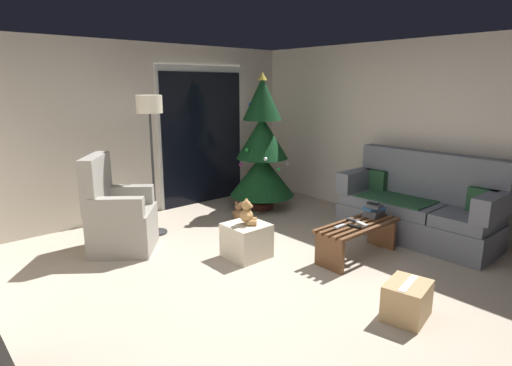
# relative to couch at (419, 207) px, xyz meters

# --- Properties ---
(ground_plane) EXTENTS (7.00, 7.00, 0.00)m
(ground_plane) POSITION_rel_couch_xyz_m (-2.32, 0.22, -0.40)
(ground_plane) COLOR #B2A38E
(wall_back) EXTENTS (5.72, 0.12, 2.50)m
(wall_back) POSITION_rel_couch_xyz_m (-2.32, 3.28, 0.85)
(wall_back) COLOR beige
(wall_back) RESTS_ON ground
(wall_right) EXTENTS (0.12, 6.00, 2.50)m
(wall_right) POSITION_rel_couch_xyz_m (0.54, 0.22, 0.85)
(wall_right) COLOR beige
(wall_right) RESTS_ON ground
(patio_door_frame) EXTENTS (1.60, 0.02, 2.20)m
(patio_door_frame) POSITION_rel_couch_xyz_m (-1.07, 3.21, 0.70)
(patio_door_frame) COLOR silver
(patio_door_frame) RESTS_ON ground
(patio_door_glass) EXTENTS (1.50, 0.02, 2.10)m
(patio_door_glass) POSITION_rel_couch_xyz_m (-1.07, 3.19, 0.65)
(patio_door_glass) COLOR black
(patio_door_glass) RESTS_ON ground
(couch) EXTENTS (0.80, 1.95, 1.08)m
(couch) POSITION_rel_couch_xyz_m (0.00, 0.00, 0.00)
(couch) COLOR slate
(couch) RESTS_ON ground
(coffee_table) EXTENTS (1.10, 0.40, 0.40)m
(coffee_table) POSITION_rel_couch_xyz_m (-1.09, 0.13, -0.13)
(coffee_table) COLOR brown
(coffee_table) RESTS_ON ground
(remote_graphite) EXTENTS (0.06, 0.16, 0.02)m
(remote_graphite) POSITION_rel_couch_xyz_m (-1.06, 0.22, 0.01)
(remote_graphite) COLOR #333338
(remote_graphite) RESTS_ON coffee_table
(remote_black) EXTENTS (0.05, 0.16, 0.02)m
(remote_black) POSITION_rel_couch_xyz_m (-1.22, 0.09, 0.01)
(remote_black) COLOR black
(remote_black) RESTS_ON coffee_table
(remote_white) EXTENTS (0.08, 0.16, 0.02)m
(remote_white) POSITION_rel_couch_xyz_m (-1.10, 0.08, 0.01)
(remote_white) COLOR silver
(remote_white) RESTS_ON coffee_table
(remote_silver) EXTENTS (0.16, 0.05, 0.02)m
(remote_silver) POSITION_rel_couch_xyz_m (-1.35, 0.18, 0.01)
(remote_silver) COLOR #ADADB2
(remote_silver) RESTS_ON coffee_table
(book_stack) EXTENTS (0.29, 0.21, 0.14)m
(book_stack) POSITION_rel_couch_xyz_m (-0.72, 0.17, 0.06)
(book_stack) COLOR #4C4C51
(book_stack) RESTS_ON coffee_table
(cell_phone) EXTENTS (0.07, 0.15, 0.01)m
(cell_phone) POSITION_rel_couch_xyz_m (-0.72, 0.20, 0.15)
(cell_phone) COLOR black
(cell_phone) RESTS_ON book_stack
(christmas_tree) EXTENTS (1.00, 1.00, 2.09)m
(christmas_tree) POSITION_rel_couch_xyz_m (-0.62, 2.26, 0.52)
(christmas_tree) COLOR #4C1E19
(christmas_tree) RESTS_ON ground
(armchair) EXTENTS (0.96, 0.96, 1.13)m
(armchair) POSITION_rel_couch_xyz_m (-3.02, 2.10, 0.00)
(armchair) COLOR gray
(armchair) RESTS_ON ground
(floor_lamp) EXTENTS (0.32, 0.32, 1.78)m
(floor_lamp) POSITION_rel_couch_xyz_m (-2.43, 2.33, 1.11)
(floor_lamp) COLOR #2D2D30
(floor_lamp) RESTS_ON ground
(ottoman) EXTENTS (0.44, 0.44, 0.39)m
(ottoman) POSITION_rel_couch_xyz_m (-2.02, 0.96, -0.21)
(ottoman) COLOR beige
(ottoman) RESTS_ON ground
(teddy_bear_honey) EXTENTS (0.22, 0.21, 0.29)m
(teddy_bear_honey) POSITION_rel_couch_xyz_m (-2.02, 0.95, 0.11)
(teddy_bear_honey) COLOR tan
(teddy_bear_honey) RESTS_ON ottoman
(teddy_bear_chestnut_by_tree) EXTENTS (0.22, 0.21, 0.29)m
(teddy_bear_chestnut_by_tree) POSITION_rel_couch_xyz_m (-1.28, 2.02, -0.28)
(teddy_bear_chestnut_by_tree) COLOR brown
(teddy_bear_chestnut_by_tree) RESTS_ON ground
(cardboard_box_taped_mid_floor) EXTENTS (0.45, 0.39, 0.31)m
(cardboard_box_taped_mid_floor) POSITION_rel_couch_xyz_m (-1.84, -0.90, -0.24)
(cardboard_box_taped_mid_floor) COLOR tan
(cardboard_box_taped_mid_floor) RESTS_ON ground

